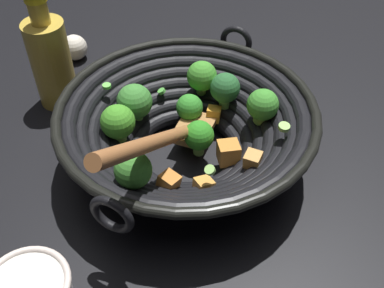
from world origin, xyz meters
name	(u,v)px	position (x,y,z in m)	size (l,w,h in m)	color
ground_plane	(187,160)	(0.00, 0.00, 0.00)	(4.00, 4.00, 0.00)	black
wok	(186,127)	(0.00, 0.00, 0.07)	(0.36, 0.41, 0.21)	black
cooking_oil_bottle	(51,60)	(-0.23, 0.13, 0.08)	(0.06, 0.06, 0.20)	gold
garlic_bulb	(74,48)	(-0.23, 0.26, 0.02)	(0.05, 0.05, 0.05)	silver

